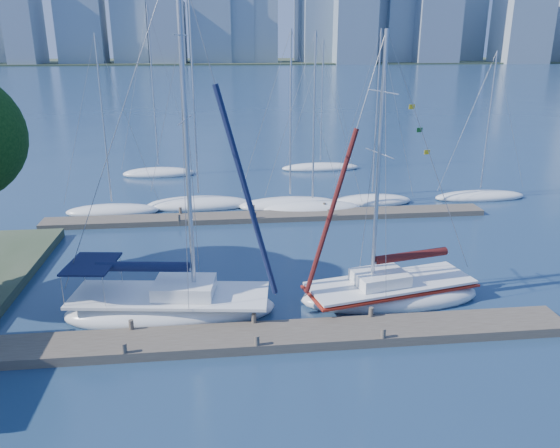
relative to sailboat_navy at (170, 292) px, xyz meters
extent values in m
plane|color=#162A49|center=(3.54, -2.59, -1.16)|extent=(700.00, 700.00, 0.00)
cube|color=#4B4237|center=(3.54, -2.59, -0.96)|extent=(26.00, 2.00, 0.40)
cube|color=#4B4237|center=(5.54, 13.41, -0.98)|extent=(30.00, 1.80, 0.36)
cube|color=#38472D|center=(3.54, 317.41, -1.16)|extent=(800.00, 100.00, 1.50)
ellipsoid|color=white|center=(0.00, 0.00, -0.89)|extent=(9.50, 4.16, 1.61)
cube|color=white|center=(0.00, 0.00, -0.14)|extent=(8.80, 3.84, 0.13)
cube|color=white|center=(0.64, -0.08, 0.23)|extent=(2.81, 2.27, 0.59)
cylinder|color=silver|center=(1.06, -0.14, 6.76)|extent=(0.19, 0.19, 13.70)
cylinder|color=silver|center=(-1.10, 0.14, 1.09)|extent=(4.33, 0.67, 0.11)
cylinder|color=#0F1834|center=(-1.10, 0.14, 1.20)|extent=(4.03, 0.94, 0.43)
cube|color=#0F1834|center=(-3.28, 0.42, 1.31)|extent=(2.25, 2.79, 0.09)
ellipsoid|color=white|center=(10.03, 0.39, -0.92)|extent=(8.77, 4.48, 1.47)
cube|color=white|center=(10.03, 0.39, -0.23)|extent=(8.12, 4.13, 0.12)
cube|color=white|center=(9.46, 0.27, 0.11)|extent=(2.68, 2.25, 0.54)
cylinder|color=silver|center=(9.08, 0.18, 5.34)|extent=(0.18, 0.18, 11.04)
cylinder|color=silver|center=(11.01, 0.61, 0.89)|extent=(3.90, 0.95, 0.10)
cylinder|color=#4F1114|center=(11.01, 0.61, 0.99)|extent=(3.65, 1.17, 0.39)
cube|color=maroon|center=(10.03, 0.39, -0.40)|extent=(8.32, 4.27, 0.10)
ellipsoid|color=white|center=(-5.30, 15.83, -0.98)|extent=(6.49, 2.25, 0.99)
cylinder|color=silver|center=(-5.30, 15.83, 5.32)|extent=(0.11, 0.11, 11.16)
ellipsoid|color=white|center=(0.72, 16.70, -0.95)|extent=(7.91, 4.87, 1.20)
cylinder|color=silver|center=(0.72, 16.70, 6.68)|extent=(0.13, 0.13, 13.52)
ellipsoid|color=white|center=(7.33, 15.81, -0.95)|extent=(7.78, 4.70, 1.18)
cylinder|color=silver|center=(7.33, 15.81, 5.54)|extent=(0.13, 0.13, 11.27)
ellipsoid|color=white|center=(8.79, 14.73, -0.96)|extent=(7.33, 4.35, 1.13)
cylinder|color=silver|center=(8.79, 14.73, 5.45)|extent=(0.12, 0.12, 11.16)
ellipsoid|color=white|center=(13.55, 16.27, -0.98)|extent=(6.27, 4.38, 1.03)
cylinder|color=silver|center=(13.55, 16.27, 5.49)|extent=(0.11, 0.11, 11.43)
ellipsoid|color=white|center=(22.18, 16.61, -0.99)|extent=(7.24, 2.40, 0.96)
cylinder|color=silver|center=(22.18, 16.61, 4.73)|extent=(0.10, 0.10, 10.04)
ellipsoid|color=white|center=(-3.18, 27.20, -0.96)|extent=(6.78, 3.78, 1.09)
cylinder|color=silver|center=(-3.18, 27.20, 6.53)|extent=(0.12, 0.12, 13.41)
ellipsoid|color=white|center=(11.79, 27.95, -0.99)|extent=(7.58, 4.14, 0.96)
cylinder|color=silver|center=(11.79, 27.95, 5.13)|extent=(0.10, 0.10, 10.83)
cube|color=#7E90A3|center=(-93.23, 281.37, 21.89)|extent=(13.83, 23.42, 46.11)
cube|color=slate|center=(-66.19, 284.91, 22.27)|extent=(22.48, 17.63, 46.88)
cube|color=#8A99A6|center=(-44.00, 306.83, 16.01)|extent=(15.29, 17.61, 34.34)
cube|color=#7E90A3|center=(-22.40, 282.33, 14.42)|extent=(18.10, 19.81, 31.16)
cube|color=slate|center=(-0.67, 284.09, 17.63)|extent=(21.67, 16.86, 37.59)
cube|color=#8A99A6|center=(94.96, 292.12, 25.85)|extent=(15.70, 17.11, 54.03)
cube|color=#7E90A3|center=(119.31, 277.01, 25.14)|extent=(22.53, 18.80, 52.60)
cube|color=slate|center=(150.59, 306.92, 24.33)|extent=(15.63, 17.52, 50.99)
cube|color=#8A99A6|center=(167.63, 276.34, 17.88)|extent=(24.43, 23.94, 38.10)
camera|label=1|loc=(2.38, -21.96, 10.37)|focal=35.00mm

